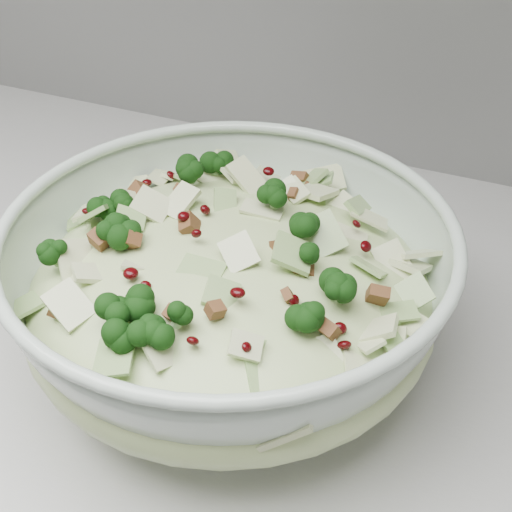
{
  "coord_description": "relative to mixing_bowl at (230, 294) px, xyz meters",
  "views": [
    {
      "loc": [
        -0.5,
        1.23,
        1.32
      ],
      "look_at": [
        -0.67,
        1.62,
        1.0
      ],
      "focal_mm": 50.0,
      "sensor_mm": 36.0,
      "label": 1
    }
  ],
  "objects": [
    {
      "name": "salad",
      "position": [
        0.0,
        -0.0,
        0.02
      ],
      "size": [
        0.33,
        0.33,
        0.13
      ],
      "rotation": [
        0.0,
        0.0,
        -0.08
      ],
      "color": "#C2D491",
      "rests_on": "mixing_bowl"
    },
    {
      "name": "mixing_bowl",
      "position": [
        0.0,
        0.0,
        0.0
      ],
      "size": [
        0.35,
        0.35,
        0.13
      ],
      "rotation": [
        0.0,
        0.0,
        -0.05
      ],
      "color": "#B4C6B6",
      "rests_on": "counter"
    }
  ]
}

